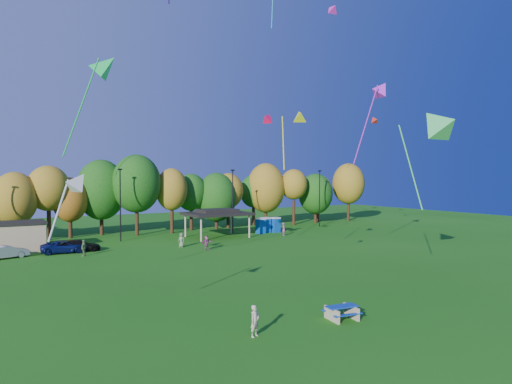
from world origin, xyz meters
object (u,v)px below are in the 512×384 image
car_d (79,246)px  picnic_table (342,311)px  porta_potties (267,225)px  car_c (64,247)px  car_b (7,252)px  kite_flyer (255,321)px

car_d → picnic_table: bearing=-161.6°
porta_potties → car_c: 28.00m
car_b → car_d: bearing=-101.2°
car_b → car_c: size_ratio=0.84×
picnic_table → kite_flyer: (-5.66, 0.24, 0.35)m
car_c → car_d: car_c is taller
picnic_table → car_d: 33.49m
picnic_table → car_c: size_ratio=0.43×
car_b → picnic_table: bearing=-170.7°
porta_potties → car_d: 26.47m
car_c → car_d: (1.54, 0.11, -0.01)m
picnic_table → kite_flyer: bearing=-174.0°
picnic_table → car_c: 33.79m
picnic_table → car_b: car_b is taller
picnic_table → car_d: car_d is taller
car_b → car_d: car_b is taller
picnic_table → kite_flyer: 5.67m
car_b → car_d: (6.89, 0.57, -0.01)m
picnic_table → car_b: bearing=123.7°
porta_potties → picnic_table: bearing=-117.0°
car_b → car_d: size_ratio=0.90×
porta_potties → kite_flyer: (-23.77, -35.32, -0.29)m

